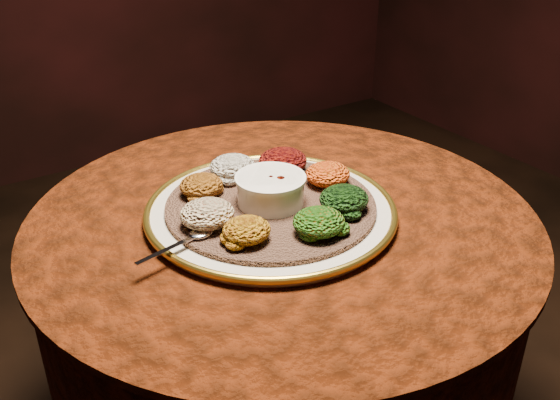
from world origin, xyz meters
TOP-DOWN VIEW (x-y plane):
  - table at (0.00, 0.00)m, footprint 0.96×0.96m
  - platter at (-0.02, 0.00)m, footprint 0.54×0.54m
  - injera at (-0.02, 0.00)m, footprint 0.49×0.49m
  - stew_bowl at (-0.02, 0.00)m, footprint 0.13×0.13m
  - spoon at (-0.20, -0.03)m, footprint 0.15×0.05m
  - portion_ayib at (-0.03, 0.14)m, footprint 0.09×0.09m
  - portion_kitfo at (0.07, 0.10)m, footprint 0.10×0.09m
  - portion_tikil at (0.11, 0.01)m, footprint 0.09×0.08m
  - portion_gomen at (0.07, -0.09)m, footprint 0.09×0.09m
  - portion_mixveg at (-0.01, -0.13)m, footprint 0.09×0.09m
  - portion_kik at (-0.13, -0.08)m, footprint 0.08×0.08m
  - portion_timatim at (-0.16, -0.01)m, footprint 0.10×0.09m
  - portion_shiro at (-0.12, 0.10)m, footprint 0.08×0.08m

SIDE VIEW (x-z plane):
  - table at x=0.00m, z-range 0.19..0.92m
  - platter at x=-0.02m, z-range 0.73..0.76m
  - injera at x=-0.02m, z-range 0.75..0.76m
  - spoon at x=-0.20m, z-range 0.76..0.77m
  - portion_kik at x=-0.13m, z-range 0.76..0.80m
  - portion_shiro at x=-0.12m, z-range 0.76..0.80m
  - portion_tikil at x=0.11m, z-range 0.76..0.80m
  - portion_mixveg at x=-0.01m, z-range 0.76..0.81m
  - portion_gomen at x=0.07m, z-range 0.76..0.81m
  - portion_ayib at x=-0.03m, z-range 0.76..0.81m
  - portion_timatim at x=-0.16m, z-range 0.76..0.81m
  - portion_kitfo at x=0.07m, z-range 0.76..0.81m
  - stew_bowl at x=-0.02m, z-range 0.77..0.82m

